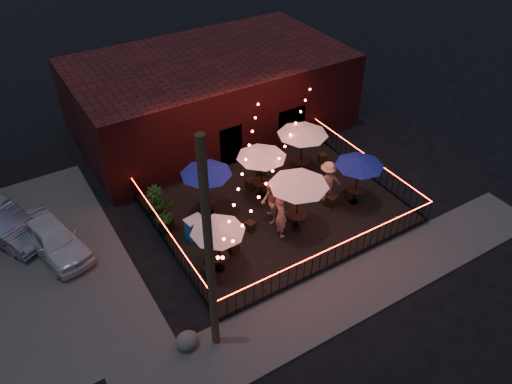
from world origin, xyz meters
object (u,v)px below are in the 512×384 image
cafe_table_4 (360,163)px  cafe_table_5 (303,131)px  cafe_table_1 (206,171)px  cafe_table_3 (261,154)px  utility_pole (209,256)px  boulder (187,340)px  cafe_table_2 (299,182)px  cafe_table_0 (218,229)px  cooler (195,228)px

cafe_table_4 → cafe_table_5: cafe_table_5 is taller
cafe_table_1 → cafe_table_3: bearing=-3.3°
cafe_table_1 → cafe_table_5: (5.00, 0.27, 0.17)m
utility_pole → cafe_table_3: 8.02m
utility_pole → cafe_table_1: 6.73m
cafe_table_3 → cafe_table_4: size_ratio=1.15×
cafe_table_3 → boulder: size_ratio=3.38×
cafe_table_1 → cafe_table_3: cafe_table_3 is taller
utility_pole → boulder: 3.80m
cafe_table_2 → cafe_table_0: bearing=-174.5°
cafe_table_0 → cafe_table_2: bearing=5.5°
cafe_table_1 → cafe_table_3: size_ratio=0.87×
utility_pole → cafe_table_0: utility_pole is taller
cafe_table_3 → cafe_table_5: 2.48m
cafe_table_5 → boulder: bearing=-145.9°
cafe_table_3 → cooler: bearing=-165.4°
cafe_table_5 → cafe_table_1: bearing=-177.0°
cooler → cafe_table_0: bearing=-98.0°
cafe_table_5 → cooler: cafe_table_5 is taller
utility_pole → cafe_table_2: (5.36, 3.07, -1.43)m
cafe_table_1 → utility_pole: bearing=-115.1°
cafe_table_1 → cafe_table_4: (5.81, -2.71, -0.07)m
cafe_table_4 → boulder: size_ratio=2.93×
cafe_table_1 → cafe_table_4: bearing=-25.0°
cafe_table_1 → cafe_table_3: (2.56, -0.15, 0.01)m
cafe_table_3 → cafe_table_5: size_ratio=1.10×
cafe_table_3 → cafe_table_2: bearing=-89.4°
cafe_table_2 → cafe_table_3: cafe_table_2 is taller
cafe_table_0 → cafe_table_5: (6.17, 3.46, 0.32)m
cafe_table_2 → cafe_table_3: (-0.03, 2.69, -0.22)m
utility_pole → boulder: (-0.89, 0.32, -3.68)m
cafe_table_3 → cafe_table_5: bearing=9.6°
cooler → boulder: 5.11m
cafe_table_4 → cafe_table_5: size_ratio=0.95×
utility_pole → cafe_table_0: 3.63m
cafe_table_0 → cooler: cafe_table_0 is taller
cafe_table_1 → boulder: cafe_table_1 is taller
cooler → cafe_table_2: bearing=-33.1°
cafe_table_0 → cafe_table_5: bearing=29.3°
cafe_table_0 → cafe_table_4: 6.99m
utility_pole → cafe_table_5: utility_pole is taller
cafe_table_4 → cooler: (-6.99, 1.59, -1.62)m
utility_pole → cafe_table_3: (5.33, 5.76, -1.66)m
cafe_table_2 → cooler: bearing=155.6°
cooler → utility_pole: bearing=-116.9°
cafe_table_3 → cafe_table_4: cafe_table_3 is taller
utility_pole → cafe_table_2: size_ratio=3.02×
cafe_table_5 → utility_pole: bearing=-141.5°
cafe_table_0 → cafe_table_1: (1.16, 3.20, 0.15)m
cafe_table_0 → cafe_table_5: size_ratio=1.00×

